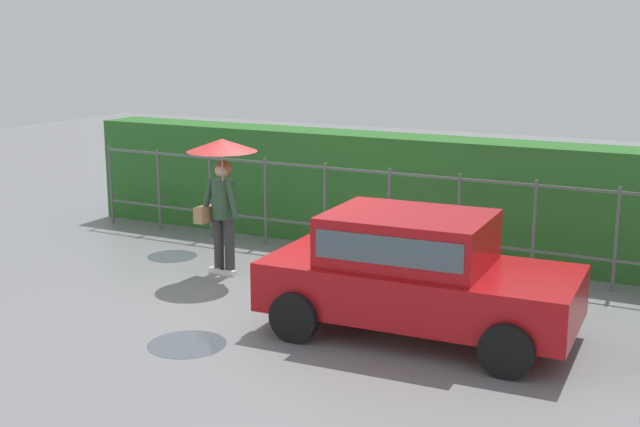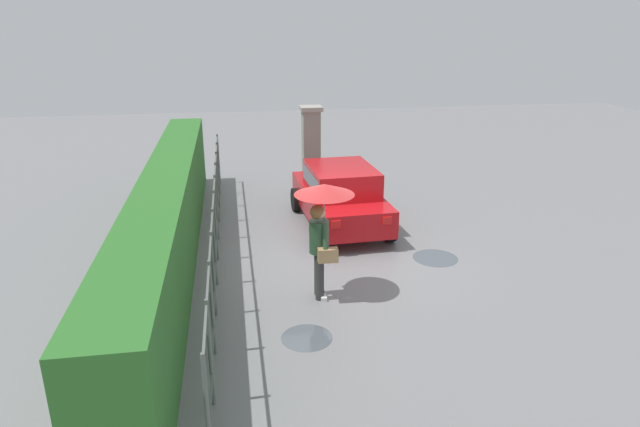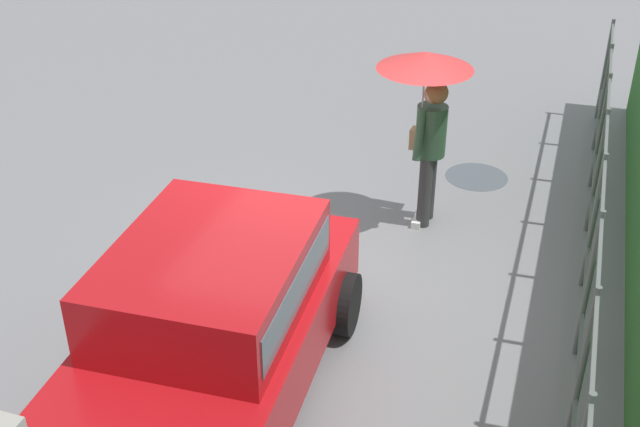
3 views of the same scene
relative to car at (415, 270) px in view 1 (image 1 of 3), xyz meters
name	(u,v)px [view 1 (image 1 of 3)]	position (x,y,z in m)	size (l,w,h in m)	color
ground_plane	(289,302)	(-1.93, 0.32, -0.80)	(40.00, 40.00, 0.00)	slate
car	(415,270)	(0.00, 0.00, 0.00)	(3.81, 2.02, 1.48)	#B71116
pedestrian	(222,174)	(-3.45, 1.00, 0.73)	(1.03, 1.03, 2.06)	#333333
fence_section	(389,210)	(-1.57, 2.87, 0.02)	(11.48, 0.05, 1.50)	#59605B
hedge_row	(410,193)	(-1.57, 3.75, 0.15)	(12.43, 0.90, 1.90)	#2D6B28
puddle_near	(187,344)	(-2.21, -1.58, -0.80)	(0.93, 0.93, 0.00)	#4C545B
puddle_far	(172,256)	(-4.79, 1.47, -0.80)	(0.80, 0.80, 0.00)	#4C545B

